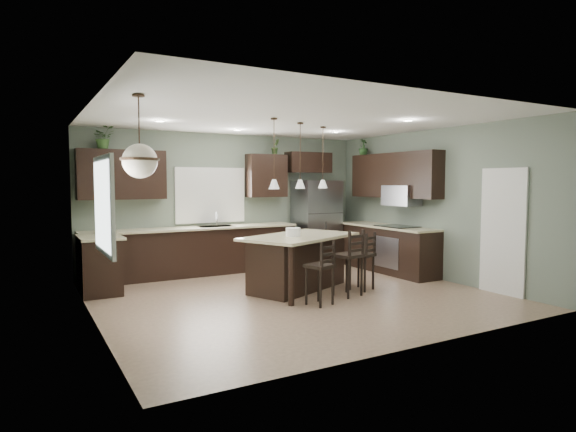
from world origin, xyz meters
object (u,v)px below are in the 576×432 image
at_px(serving_dish, 293,232).
at_px(plant_back_left, 103,138).
at_px(refrigerator, 317,223).
at_px(bar_stool_right, 362,261).
at_px(kitchen_island, 300,263).
at_px(bar_stool_left, 320,273).
at_px(bar_stool_center, 348,263).

bearing_deg(serving_dish, plant_back_left, 137.92).
distance_m(refrigerator, bar_stool_right, 2.68).
height_order(kitchen_island, bar_stool_left, bar_stool_left).
bearing_deg(kitchen_island, bar_stool_center, -83.96).
bearing_deg(bar_stool_center, refrigerator, 54.73).
height_order(bar_stool_left, bar_stool_center, bar_stool_center).
bearing_deg(refrigerator, bar_stool_left, -121.98).
relative_size(kitchen_island, bar_stool_right, 2.06).
xyz_separation_m(kitchen_island, bar_stool_right, (0.89, -0.52, 0.03)).
bearing_deg(plant_back_left, bar_stool_left, -52.68).
bearing_deg(refrigerator, plant_back_left, 177.16).
bearing_deg(bar_stool_right, plant_back_left, 120.65).
distance_m(refrigerator, bar_stool_center, 3.03).
bearing_deg(bar_stool_right, kitchen_island, 127.44).
height_order(bar_stool_center, plant_back_left, plant_back_left).
bearing_deg(plant_back_left, bar_stool_right, -37.13).
xyz_separation_m(kitchen_island, plant_back_left, (-2.74, 2.23, 2.14)).
distance_m(bar_stool_center, plant_back_left, 4.82).
distance_m(refrigerator, plant_back_left, 4.68).
xyz_separation_m(refrigerator, bar_stool_center, (-1.19, -2.76, -0.39)).
height_order(refrigerator, plant_back_left, plant_back_left).
distance_m(serving_dish, bar_stool_left, 1.07).
xyz_separation_m(serving_dish, bar_stool_center, (0.62, -0.67, -0.46)).
distance_m(kitchen_island, plant_back_left, 4.13).
height_order(bar_stool_left, plant_back_left, plant_back_left).
height_order(refrigerator, kitchen_island, refrigerator).
bearing_deg(serving_dish, refrigerator, 49.28).
xyz_separation_m(bar_stool_left, plant_back_left, (-2.47, 3.24, 2.13)).
bearing_deg(serving_dish, bar_stool_center, -47.24).
distance_m(kitchen_island, bar_stool_right, 1.04).
distance_m(refrigerator, kitchen_island, 2.63).
xyz_separation_m(bar_stool_left, bar_stool_center, (0.70, 0.27, 0.06)).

